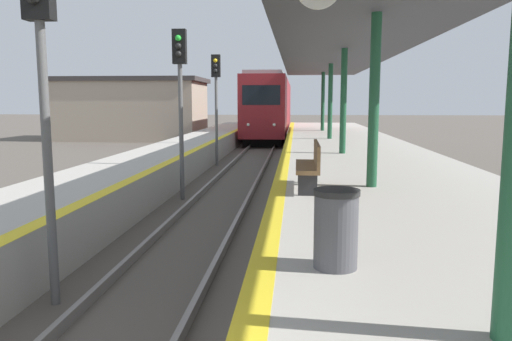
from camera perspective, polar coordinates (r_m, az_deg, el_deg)
The scene contains 8 objects.
train at distance 39.63m, azimuth 1.79°, elevation 7.30°, with size 2.67×23.28×4.46m.
signal_near at distance 6.88m, azimuth -23.33°, elevation 11.55°, with size 0.36×0.31×4.56m.
signal_mid at distance 13.64m, azimuth -8.67°, elevation 9.96°, with size 0.36×0.31×4.56m.
signal_far at distance 20.73m, azimuth -4.59°, elevation 9.28°, with size 0.36×0.31×4.56m.
station_canopy at distance 16.96m, azimuth 10.11°, elevation 13.77°, with size 4.32×33.10×3.64m.
trash_bin at distance 5.25m, azimuth 9.12°, elevation -6.57°, with size 0.48×0.48×0.83m.
bench at distance 9.90m, azimuth 6.25°, elevation 0.74°, with size 0.44×1.84×0.92m.
station_building at distance 36.57m, azimuth -13.85°, elevation 6.87°, with size 10.10×5.89×4.31m.
Camera 1 is at (2.00, -1.59, 2.67)m, focal length 35.00 mm.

